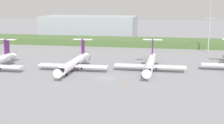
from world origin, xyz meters
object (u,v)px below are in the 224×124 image
object	(u,v)px
safety_cone_front_marker	(128,85)
antenna_mast	(209,31)
regional_jet_second	(74,62)
regional_jet_third	(150,63)

from	to	relation	value
safety_cone_front_marker	antenna_mast	bearing A→B (deg)	65.59
regional_jet_second	regional_jet_third	size ratio (longest dim) A/B	1.00
regional_jet_second	regional_jet_third	xyz separation A→B (m)	(24.36, 4.03, 0.00)
regional_jet_second	antenna_mast	distance (m)	64.65
regional_jet_third	safety_cone_front_marker	distance (m)	20.45
regional_jet_second	antenna_mast	size ratio (longest dim) A/B	1.35
regional_jet_second	antenna_mast	world-z (taller)	antenna_mast
safety_cone_front_marker	regional_jet_second	bearing A→B (deg)	141.28
regional_jet_second	regional_jet_third	world-z (taller)	same
regional_jet_third	safety_cone_front_marker	xyz separation A→B (m)	(-4.72, -19.77, -2.26)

